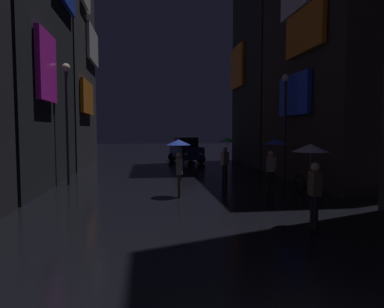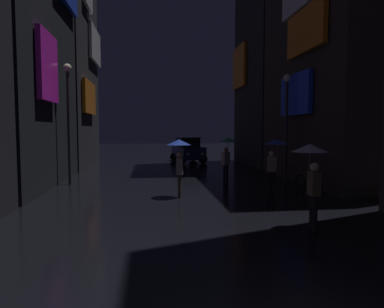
{
  "view_description": "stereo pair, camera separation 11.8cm",
  "coord_description": "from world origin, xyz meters",
  "px_view_note": "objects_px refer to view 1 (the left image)",
  "views": [
    {
      "loc": [
        -1.52,
        -2.43,
        2.47
      ],
      "look_at": [
        0.0,
        8.88,
        1.67
      ],
      "focal_mm": 32.0,
      "sensor_mm": 36.0,
      "label": 1
    },
    {
      "loc": [
        -1.4,
        -2.44,
        2.47
      ],
      "look_at": [
        0.0,
        8.88,
        1.67
      ],
      "focal_mm": 32.0,
      "sensor_mm": 36.0,
      "label": 2
    }
  ],
  "objects_px": {
    "pedestrian_foreground_right_green": "(226,147)",
    "pedestrian_midstreet_left_blue": "(274,151)",
    "bicycle_parked_at_storefront": "(308,184)",
    "streetlamp_left_far": "(67,109)",
    "streetlamp_right_far": "(285,114)",
    "car_distant": "(186,150)",
    "pedestrian_near_crossing_blue": "(179,152)",
    "pedestrian_far_right_clear": "(312,162)"
  },
  "relations": [
    {
      "from": "pedestrian_foreground_right_green",
      "to": "pedestrian_midstreet_left_blue",
      "type": "xyz_separation_m",
      "value": [
        1.22,
        -2.88,
        0.0
      ]
    },
    {
      "from": "car_distant",
      "to": "streetlamp_left_far",
      "type": "relative_size",
      "value": 0.8
    },
    {
      "from": "pedestrian_midstreet_left_blue",
      "to": "bicycle_parked_at_storefront",
      "type": "xyz_separation_m",
      "value": [
        1.2,
        -0.43,
        -1.28
      ]
    },
    {
      "from": "pedestrian_foreground_right_green",
      "to": "pedestrian_far_right_clear",
      "type": "height_order",
      "value": "same"
    },
    {
      "from": "pedestrian_far_right_clear",
      "to": "streetlamp_right_far",
      "type": "distance_m",
      "value": 7.99
    },
    {
      "from": "pedestrian_near_crossing_blue",
      "to": "bicycle_parked_at_storefront",
      "type": "distance_m",
      "value": 5.1
    },
    {
      "from": "streetlamp_left_far",
      "to": "streetlamp_right_far",
      "type": "bearing_deg",
      "value": -2.52
    },
    {
      "from": "pedestrian_foreground_right_green",
      "to": "streetlamp_left_far",
      "type": "distance_m",
      "value": 7.4
    },
    {
      "from": "pedestrian_near_crossing_blue",
      "to": "pedestrian_midstreet_left_blue",
      "type": "distance_m",
      "value": 3.74
    },
    {
      "from": "streetlamp_right_far",
      "to": "streetlamp_left_far",
      "type": "bearing_deg",
      "value": 177.48
    },
    {
      "from": "pedestrian_near_crossing_blue",
      "to": "pedestrian_far_right_clear",
      "type": "distance_m",
      "value": 5.3
    },
    {
      "from": "pedestrian_midstreet_left_blue",
      "to": "bicycle_parked_at_storefront",
      "type": "bearing_deg",
      "value": -19.76
    },
    {
      "from": "car_distant",
      "to": "pedestrian_foreground_right_green",
      "type": "bearing_deg",
      "value": -86.32
    },
    {
      "from": "streetlamp_left_far",
      "to": "pedestrian_foreground_right_green",
      "type": "bearing_deg",
      "value": -2.87
    },
    {
      "from": "bicycle_parked_at_storefront",
      "to": "car_distant",
      "type": "relative_size",
      "value": 0.42
    },
    {
      "from": "pedestrian_far_right_clear",
      "to": "car_distant",
      "type": "distance_m",
      "value": 18.06
    },
    {
      "from": "pedestrian_near_crossing_blue",
      "to": "car_distant",
      "type": "xyz_separation_m",
      "value": [
        1.85,
        13.59,
        -0.74
      ]
    },
    {
      "from": "pedestrian_midstreet_left_blue",
      "to": "bicycle_parked_at_storefront",
      "type": "height_order",
      "value": "pedestrian_midstreet_left_blue"
    },
    {
      "from": "pedestrian_midstreet_left_blue",
      "to": "car_distant",
      "type": "distance_m",
      "value": 13.51
    },
    {
      "from": "pedestrian_near_crossing_blue",
      "to": "streetlamp_right_far",
      "type": "distance_m",
      "value": 6.33
    },
    {
      "from": "pedestrian_foreground_right_green",
      "to": "pedestrian_near_crossing_blue",
      "type": "height_order",
      "value": "same"
    },
    {
      "from": "streetlamp_left_far",
      "to": "car_distant",
      "type": "bearing_deg",
      "value": 57.23
    },
    {
      "from": "pedestrian_far_right_clear",
      "to": "car_distant",
      "type": "height_order",
      "value": "pedestrian_far_right_clear"
    },
    {
      "from": "pedestrian_midstreet_left_blue",
      "to": "streetlamp_right_far",
      "type": "height_order",
      "value": "streetlamp_right_far"
    },
    {
      "from": "pedestrian_far_right_clear",
      "to": "pedestrian_midstreet_left_blue",
      "type": "bearing_deg",
      "value": 79.99
    },
    {
      "from": "pedestrian_near_crossing_blue",
      "to": "car_distant",
      "type": "bearing_deg",
      "value": 82.26
    },
    {
      "from": "pedestrian_foreground_right_green",
      "to": "streetlamp_right_far",
      "type": "height_order",
      "value": "streetlamp_right_far"
    },
    {
      "from": "car_distant",
      "to": "streetlamp_left_far",
      "type": "distance_m",
      "value": 12.28
    },
    {
      "from": "car_distant",
      "to": "streetlamp_left_far",
      "type": "bearing_deg",
      "value": -122.77
    },
    {
      "from": "car_distant",
      "to": "streetlamp_right_far",
      "type": "bearing_deg",
      "value": -71.73
    },
    {
      "from": "pedestrian_foreground_right_green",
      "to": "bicycle_parked_at_storefront",
      "type": "xyz_separation_m",
      "value": [
        2.41,
        -3.31,
        -1.28
      ]
    },
    {
      "from": "pedestrian_far_right_clear",
      "to": "bicycle_parked_at_storefront",
      "type": "bearing_deg",
      "value": 64.47
    },
    {
      "from": "pedestrian_far_right_clear",
      "to": "car_distant",
      "type": "bearing_deg",
      "value": 93.39
    },
    {
      "from": "pedestrian_near_crossing_blue",
      "to": "pedestrian_far_right_clear",
      "type": "xyz_separation_m",
      "value": [
        2.92,
        -4.43,
        0.0
      ]
    },
    {
      "from": "pedestrian_far_right_clear",
      "to": "streetlamp_left_far",
      "type": "xyz_separation_m",
      "value": [
        -7.58,
        7.9,
        1.72
      ]
    },
    {
      "from": "pedestrian_far_right_clear",
      "to": "pedestrian_foreground_right_green",
      "type": "bearing_deg",
      "value": 92.99
    },
    {
      "from": "pedestrian_near_crossing_blue",
      "to": "car_distant",
      "type": "relative_size",
      "value": 0.49
    },
    {
      "from": "streetlamp_right_far",
      "to": "pedestrian_near_crossing_blue",
      "type": "bearing_deg",
      "value": -150.4
    },
    {
      "from": "pedestrian_midstreet_left_blue",
      "to": "pedestrian_far_right_clear",
      "type": "bearing_deg",
      "value": -100.01
    },
    {
      "from": "pedestrian_foreground_right_green",
      "to": "streetlamp_right_far",
      "type": "xyz_separation_m",
      "value": [
        2.81,
        -0.08,
        1.54
      ]
    },
    {
      "from": "pedestrian_midstreet_left_blue",
      "to": "pedestrian_foreground_right_green",
      "type": "bearing_deg",
      "value": 112.92
    },
    {
      "from": "bicycle_parked_at_storefront",
      "to": "streetlamp_left_far",
      "type": "xyz_separation_m",
      "value": [
        -9.6,
        3.67,
        3.0
      ]
    }
  ]
}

